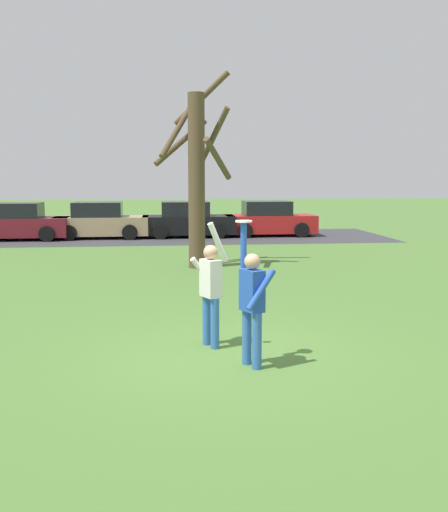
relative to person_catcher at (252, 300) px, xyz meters
name	(u,v)px	position (x,y,z in m)	size (l,w,h in m)	color
ground_plane	(230,355)	(-0.24, 0.58, -0.98)	(120.00, 120.00, 0.00)	#4C7533
person_catcher	(252,300)	(0.00, 0.00, 0.00)	(0.50, 0.59, 2.08)	#3366B7
person_defender	(211,287)	(-0.50, 1.07, 0.00)	(0.59, 0.65, 2.04)	#3366B7
frisbee_disc	(244,221)	(-0.10, 0.20, 1.11)	(0.24, 0.24, 0.02)	white
parked_car_maroon	(19,223)	(-7.25, 17.82, -0.25)	(4.11, 2.05, 1.59)	maroon
parked_car_tan	(101,222)	(-3.85, 18.13, -0.25)	(4.11, 2.05, 1.59)	tan
parked_car_black	(188,221)	(-0.01, 18.22, -0.25)	(4.11, 2.05, 1.59)	black
parked_car_red	(269,220)	(3.72, 18.33, -0.25)	(4.11, 2.05, 1.59)	red
parking_strip	(151,237)	(-1.65, 18.17, -0.98)	(21.06, 6.40, 0.01)	#38383D
bare_tree_tall	(197,172)	(-0.17, 9.40, 1.87)	(2.36, 2.36, 5.87)	brown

